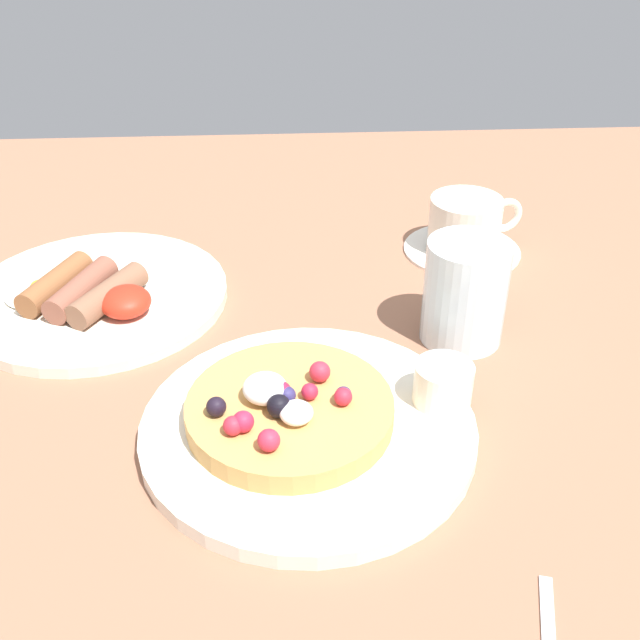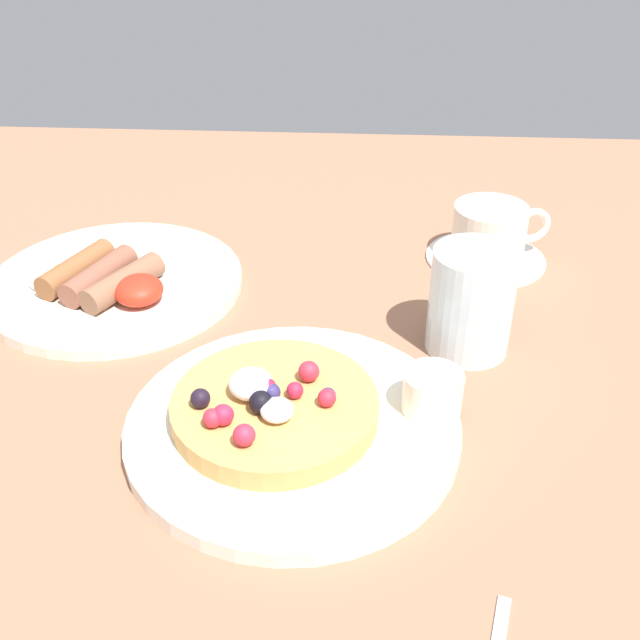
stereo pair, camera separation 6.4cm
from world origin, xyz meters
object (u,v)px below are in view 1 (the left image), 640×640
(pancake_plate, at_px, (308,428))
(coffee_saucer, at_px, (462,249))
(coffee_cup, at_px, (466,222))
(water_glass, at_px, (465,292))
(syrup_ramekin, at_px, (443,383))
(breakfast_plate, at_px, (97,296))

(pancake_plate, bearing_deg, coffee_saucer, 57.88)
(coffee_cup, bearing_deg, water_glass, -103.35)
(pancake_plate, xyz_separation_m, coffee_saucer, (0.18, 0.29, -0.00))
(syrup_ramekin, bearing_deg, coffee_saucer, 74.29)
(coffee_cup, bearing_deg, coffee_saucer, -166.45)
(syrup_ramekin, xyz_separation_m, coffee_cup, (0.08, 0.27, 0.00))
(coffee_saucer, height_order, coffee_cup, coffee_cup)
(pancake_plate, height_order, coffee_cup, coffee_cup)
(breakfast_plate, bearing_deg, pancake_plate, -46.27)
(pancake_plate, height_order, coffee_saucer, pancake_plate)
(syrup_ramekin, bearing_deg, breakfast_plate, 148.15)
(pancake_plate, distance_m, coffee_cup, 0.35)
(water_glass, bearing_deg, breakfast_plate, 166.36)
(coffee_cup, relative_size, water_glass, 1.11)
(pancake_plate, bearing_deg, breakfast_plate, 133.73)
(syrup_ramekin, relative_size, breakfast_plate, 0.18)
(pancake_plate, height_order, syrup_ramekin, syrup_ramekin)
(water_glass, bearing_deg, syrup_ramekin, -110.00)
(pancake_plate, relative_size, coffee_saucer, 2.01)
(syrup_ramekin, relative_size, coffee_cup, 0.43)
(breakfast_plate, relative_size, coffee_cup, 2.40)
(coffee_cup, bearing_deg, pancake_plate, -122.31)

